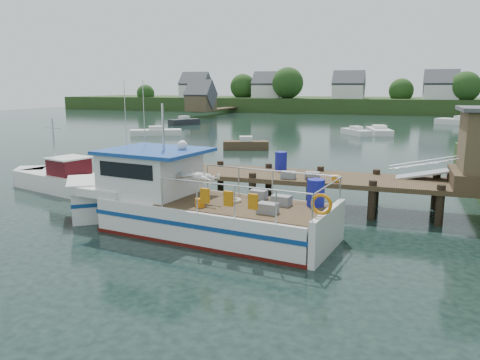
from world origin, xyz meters
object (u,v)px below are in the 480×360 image
(work_boat, at_px, (61,178))
(moored_b, at_px, (356,132))
(moored_d, at_px, (379,131))
(moored_rowboat, at_px, (246,144))
(dock, at_px, (427,162))
(moored_far, at_px, (464,122))
(lobster_boat, at_px, (183,204))
(moored_a, at_px, (156,132))
(moored_e, at_px, (184,121))

(work_boat, distance_m, moored_b, 35.62)
(moored_d, bearing_deg, moored_rowboat, -104.46)
(dock, relative_size, moored_d, 2.72)
(moored_rowboat, relative_size, moored_far, 0.53)
(lobster_boat, xyz_separation_m, moored_a, (-17.88, 30.24, -0.63))
(dock, bearing_deg, moored_e, 127.13)
(lobster_boat, relative_size, moored_d, 1.88)
(lobster_boat, relative_size, moored_a, 2.03)
(moored_b, bearing_deg, moored_d, 57.73)
(moored_b, bearing_deg, lobster_boat, -74.66)
(moored_rowboat, bearing_deg, moored_far, 70.00)
(work_boat, xyz_separation_m, moored_b, (11.80, 33.61, -0.22))
(dock, distance_m, moored_rowboat, 22.12)
(lobster_boat, distance_m, moored_rowboat, 22.96)
(moored_d, bearing_deg, moored_b, -126.01)
(moored_d, bearing_deg, moored_a, -141.83)
(moored_a, bearing_deg, moored_d, 12.09)
(moored_far, bearing_deg, moored_b, -107.54)
(moored_rowboat, bearing_deg, lobster_boat, -66.62)
(moored_e, bearing_deg, lobster_boat, -45.25)
(moored_far, distance_m, moored_b, 22.90)
(moored_d, distance_m, moored_e, 26.85)
(lobster_boat, height_order, moored_e, lobster_boat)
(dock, bearing_deg, lobster_boat, -149.79)
(moored_e, bearing_deg, moored_d, 9.11)
(moored_a, xyz_separation_m, moored_e, (-3.40, 14.16, 0.08))
(moored_d, relative_size, moored_e, 1.32)
(lobster_boat, bearing_deg, moored_a, 128.86)
(moored_a, relative_size, moored_d, 0.92)
(moored_rowboat, relative_size, moored_a, 0.71)
(dock, relative_size, moored_a, 2.94)
(moored_far, bearing_deg, moored_rowboat, -104.24)
(moored_a, height_order, moored_d, moored_a)
(lobster_boat, height_order, moored_rowboat, lobster_boat)
(work_boat, distance_m, moored_rowboat, 18.62)
(moored_a, distance_m, moored_d, 24.91)
(work_boat, bearing_deg, lobster_boat, -9.40)
(dock, distance_m, moored_b, 33.42)
(moored_far, bearing_deg, work_boat, -98.46)
(moored_rowboat, height_order, moored_d, moored_rowboat)
(moored_rowboat, xyz_separation_m, moored_a, (-12.94, 7.83, -0.04))
(work_boat, relative_size, moored_far, 0.92)
(dock, height_order, moored_a, dock)
(moored_a, bearing_deg, moored_far, 28.07)
(moored_b, distance_m, moored_d, 3.03)
(lobster_boat, distance_m, moored_a, 35.14)
(work_boat, height_order, moored_d, work_boat)
(moored_rowboat, bearing_deg, moored_a, 159.77)
(moored_d, bearing_deg, work_boat, -95.97)
(work_boat, distance_m, moored_a, 27.47)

